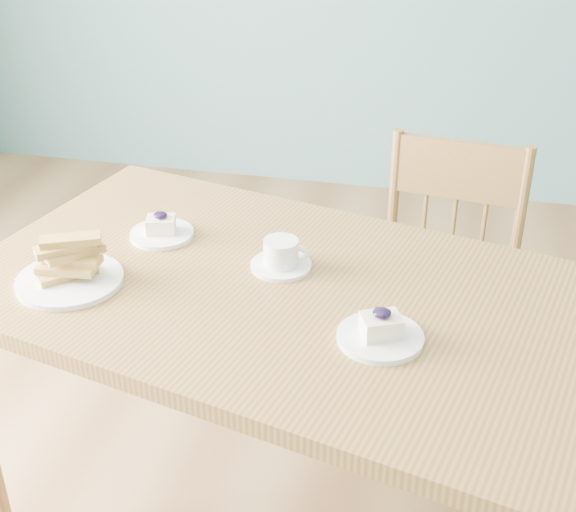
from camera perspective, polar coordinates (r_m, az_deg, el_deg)
The scene contains 7 objects.
room at distance 1.33m, azimuth 10.44°, elevation 12.27°, with size 5.01×5.01×2.71m.
dining_table at distance 1.84m, azimuth -0.23°, elevation -4.37°, with size 1.62×1.16×0.78m.
dining_chair at distance 2.42m, azimuth 10.72°, elevation -2.69°, with size 0.46×0.45×0.91m.
cheesecake_plate_near at distance 1.64m, azimuth 6.60°, elevation -5.42°, with size 0.18×0.18×0.07m.
cheesecake_plate_far at distance 2.03m, azimuth -8.98°, elevation 1.83°, with size 0.16×0.16×0.07m.
coffee_cup at distance 1.87m, azimuth -0.46°, elevation -0.01°, with size 0.14×0.14×0.07m.
biscotti_plate at distance 1.87m, azimuth -15.39°, elevation -0.90°, with size 0.24×0.24×0.11m.
Camera 1 is at (0.04, -1.27, 1.74)m, focal length 50.00 mm.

